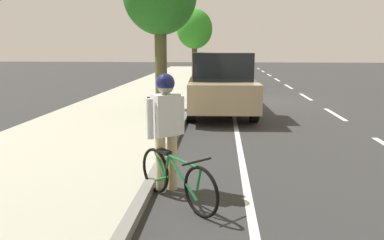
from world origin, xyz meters
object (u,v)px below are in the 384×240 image
(fire_hydrant, at_px, (202,67))
(parked_sedan_red_nearest, at_px, (221,62))
(parked_pickup_tan_mid, at_px, (221,85))
(cyclist_with_backpack, at_px, (165,120))
(parked_sedan_green_second, at_px, (221,74))
(street_tree_near_cyclist, at_px, (195,29))
(bicycle_at_curb, at_px, (176,178))

(fire_hydrant, bearing_deg, parked_sedan_red_nearest, -105.66)
(fire_hydrant, bearing_deg, parked_pickup_tan_mid, 95.00)
(parked_pickup_tan_mid, distance_m, cyclist_with_backpack, 6.81)
(fire_hydrant, bearing_deg, parked_sedan_green_second, 98.29)
(parked_pickup_tan_mid, bearing_deg, cyclist_with_backpack, 83.37)
(cyclist_with_backpack, xyz_separation_m, street_tree_near_cyclist, (1.14, -21.24, 2.25))
(parked_pickup_tan_mid, relative_size, bicycle_at_curb, 4.24)
(parked_sedan_green_second, distance_m, cyclist_with_backpack, 13.53)
(parked_sedan_red_nearest, height_order, bicycle_at_curb, parked_sedan_red_nearest)
(cyclist_with_backpack, bearing_deg, fire_hydrant, -88.34)
(cyclist_with_backpack, distance_m, street_tree_near_cyclist, 21.39)
(parked_pickup_tan_mid, height_order, fire_hydrant, parked_pickup_tan_mid)
(parked_sedan_green_second, bearing_deg, parked_sedan_red_nearest, -89.69)
(parked_sedan_red_nearest, bearing_deg, fire_hydrant, 74.34)
(parked_sedan_red_nearest, height_order, parked_sedan_green_second, same)
(parked_sedan_red_nearest, xyz_separation_m, cyclist_with_backpack, (0.70, 28.46, 0.32))
(parked_pickup_tan_mid, height_order, bicycle_at_curb, parked_pickup_tan_mid)
(cyclist_with_backpack, xyz_separation_m, fire_hydrant, (0.68, -23.53, -0.51))
(street_tree_near_cyclist, relative_size, fire_hydrant, 5.48)
(parked_sedan_green_second, height_order, parked_pickup_tan_mid, parked_pickup_tan_mid)
(parked_sedan_red_nearest, height_order, cyclist_with_backpack, cyclist_with_backpack)
(bicycle_at_curb, distance_m, street_tree_near_cyclist, 21.95)
(parked_sedan_green_second, height_order, fire_hydrant, parked_sedan_green_second)
(parked_pickup_tan_mid, relative_size, street_tree_near_cyclist, 1.17)
(parked_sedan_red_nearest, distance_m, parked_pickup_tan_mid, 21.69)
(parked_sedan_green_second, xyz_separation_m, street_tree_near_cyclist, (1.92, -7.74, 2.57))
(parked_sedan_red_nearest, relative_size, cyclist_with_backpack, 2.55)
(street_tree_near_cyclist, bearing_deg, parked_pickup_tan_mid, 97.56)
(bicycle_at_curb, height_order, fire_hydrant, fire_hydrant)
(street_tree_near_cyclist, bearing_deg, bicycle_at_curb, 93.56)
(parked_pickup_tan_mid, xyz_separation_m, bicycle_at_curb, (0.57, 7.23, -0.54))
(parked_sedan_red_nearest, distance_m, parked_sedan_green_second, 14.96)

